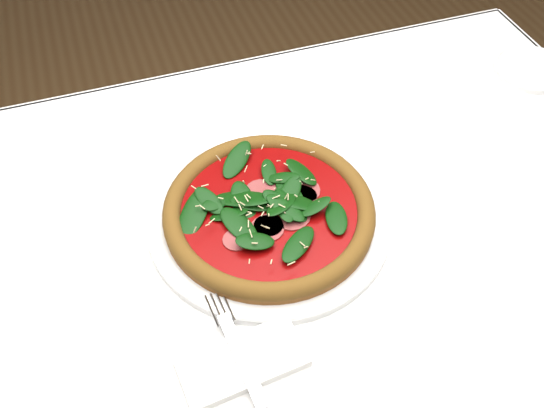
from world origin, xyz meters
name	(u,v)px	position (x,y,z in m)	size (l,w,h in m)	color
dining_table	(292,261)	(0.00, 0.00, 0.65)	(1.21, 0.81, 0.75)	white
plate	(269,217)	(-0.03, 0.01, 0.76)	(0.35, 0.35, 0.02)	silver
pizza	(269,208)	(-0.03, 0.01, 0.78)	(0.35, 0.35, 0.04)	#975224
napkin	(242,362)	(-0.14, -0.19, 0.76)	(0.15, 0.07, 0.01)	white
fork	(233,338)	(-0.14, -0.16, 0.76)	(0.03, 0.17, 0.00)	silver
saucer_far	(533,69)	(0.54, 0.19, 0.76)	(0.14, 0.14, 0.01)	silver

